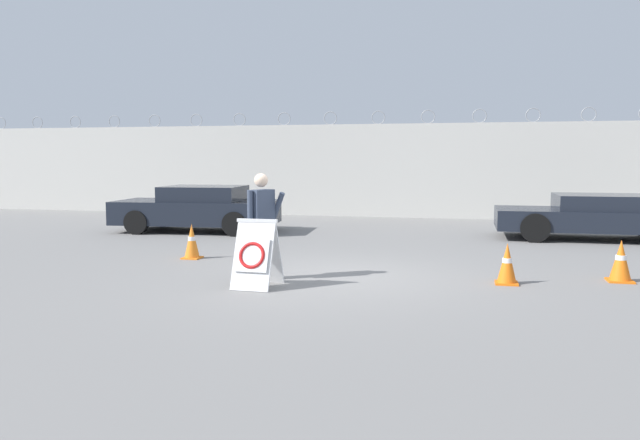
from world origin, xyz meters
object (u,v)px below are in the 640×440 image
Objects in this scene: security_guard at (262,220)px; traffic_cone_mid at (192,241)px; traffic_cone_far at (507,264)px; traffic_cone_near at (621,261)px; parked_car_far_side at (594,216)px; barricade_sign at (256,254)px; parked_car_front_coupe at (198,208)px.

traffic_cone_mid is (-2.07, 1.73, -0.64)m from security_guard.
traffic_cone_far is (3.96, 0.54, -0.66)m from security_guard.
parked_car_far_side is (0.61, 5.62, 0.25)m from traffic_cone_near.
security_guard reaches higher than traffic_cone_near.
barricade_sign is at bearing 49.52° from parked_car_far_side.
parked_car_front_coupe is (-3.91, 6.11, -0.35)m from security_guard.
security_guard is at bearing 118.16° from parked_car_front_coupe.
parked_car_front_coupe is (-9.70, 4.94, 0.29)m from traffic_cone_near.
traffic_cone_far is 0.14× the size of parked_car_far_side.
traffic_cone_far is 9.65m from parked_car_front_coupe.
parked_car_front_coupe is (-7.87, 5.57, 0.31)m from traffic_cone_far.
parked_car_front_coupe reaches higher than traffic_cone_mid.
barricade_sign is 1.62× the size of traffic_cone_far.
security_guard is 2.67× the size of traffic_cone_far.
traffic_cone_far is at bearing 68.46° from parked_car_far_side.
traffic_cone_far is at bearing -58.73° from security_guard.
traffic_cone_near is 1.93m from traffic_cone_far.
barricade_sign reaches higher than traffic_cone_far.
security_guard is at bearing 103.03° from barricade_sign.
security_guard reaches higher than traffic_cone_mid.
traffic_cone_near is at bearing -55.04° from security_guard.
traffic_cone_far is at bearing 140.25° from parked_car_front_coupe.
security_guard is 2.52× the size of traffic_cone_mid.
parked_car_far_side is (10.31, 0.68, -0.05)m from parked_car_front_coupe.
traffic_cone_mid is (-2.19, 2.36, -0.19)m from barricade_sign.
parked_car_far_side reaches higher than traffic_cone_far.
traffic_cone_near is (5.66, 1.80, -0.19)m from barricade_sign.
traffic_cone_mid is at bearing 30.58° from parked_car_far_side.
traffic_cone_near is at bearing 19.78° from barricade_sign.
parked_car_front_coupe is at bearing 56.16° from security_guard.
parked_car_far_side reaches higher than traffic_cone_near.
parked_car_front_coupe is 10.33m from parked_car_far_side.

